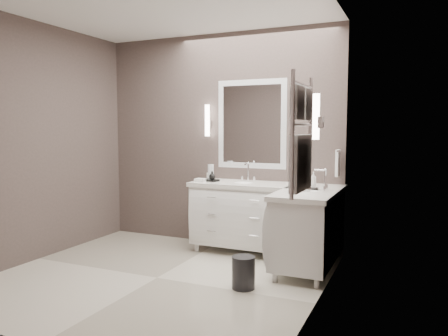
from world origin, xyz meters
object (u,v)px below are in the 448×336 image
at_px(towel_ladder, 301,142).
at_px(waste_bin, 243,272).
at_px(vanity_right, 309,224).
at_px(vanity_back, 243,212).

height_order(towel_ladder, waste_bin, towel_ladder).
bearing_deg(vanity_right, towel_ladder, -80.16).
relative_size(towel_ladder, waste_bin, 2.95).
bearing_deg(vanity_right, waste_bin, -117.48).
height_order(vanity_back, towel_ladder, towel_ladder).
height_order(vanity_back, waste_bin, vanity_back).
distance_m(vanity_back, towel_ladder, 2.16).
height_order(vanity_right, waste_bin, vanity_right).
bearing_deg(towel_ladder, vanity_back, 124.10).
distance_m(vanity_back, waste_bin, 1.27).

